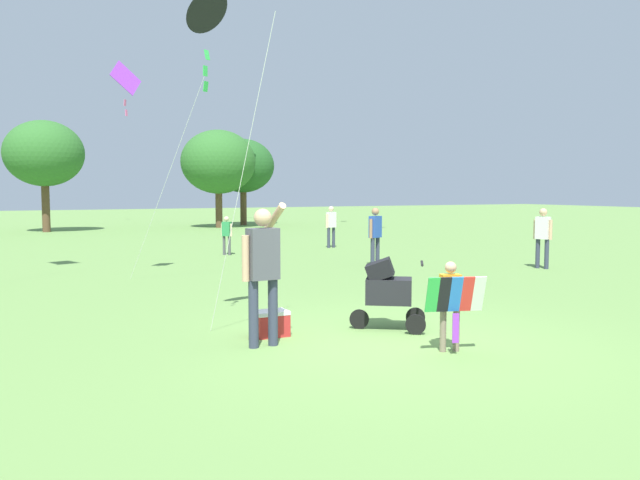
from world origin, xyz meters
The scene contains 11 objects.
ground_plane centered at (0.00, 0.00, 0.00)m, with size 120.00×120.00×0.00m, color #668E47.
child_with_butterfly_kite centered at (0.35, -0.75, 0.67)m, with size 0.74×0.46×1.12m.
person_adult_flyer centered at (-1.62, 0.52, 1.06)m, with size 0.57×0.55×1.83m.
stroller centered at (0.32, 0.66, 0.61)m, with size 1.06×0.89×1.03m.
kite_adult_black centered at (-1.96, 1.69, 4.37)m, with size 1.01×1.41×4.69m.
kite_green_novelty centered at (-2.02, 7.61, 4.25)m, with size 1.61×2.05×4.82m.
person_red_shirt centered at (5.45, 12.45, 0.84)m, with size 0.45×0.25×1.43m.
person_sitting_far centered at (1.48, 11.69, 0.70)m, with size 0.29×0.29×1.18m.
person_kid_running centered at (4.11, 7.30, 0.90)m, with size 0.45×0.32×1.52m.
person_back_turned centered at (7.61, 4.96, 0.90)m, with size 0.30×0.46×1.52m.
cooler_box centered at (-1.31, 1.02, 0.18)m, with size 0.45×0.33×0.35m.
Camera 1 is at (-4.48, -6.98, 1.99)m, focal length 35.84 mm.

